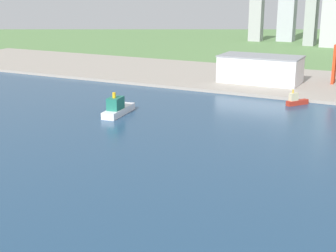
# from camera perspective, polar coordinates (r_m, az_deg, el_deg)

# --- Properties ---
(ground_plane) EXTENTS (2400.00, 2400.00, 0.00)m
(ground_plane) POSITION_cam_1_polar(r_m,az_deg,el_deg) (259.19, 8.67, -2.39)
(ground_plane) COLOR #5F894E
(water_bay) EXTENTS (840.00, 360.00, 0.15)m
(water_bay) POSITION_cam_1_polar(r_m,az_deg,el_deg) (206.37, 3.38, -7.08)
(water_bay) COLOR navy
(water_bay) RESTS_ON ground
(industrial_pier) EXTENTS (840.00, 140.00, 2.50)m
(industrial_pier) POSITION_cam_1_polar(r_m,az_deg,el_deg) (438.55, 16.54, 4.82)
(industrial_pier) COLOR #A1988B
(industrial_pier) RESTS_ON ground
(tugboat_small) EXTENTS (13.63, 16.69, 11.88)m
(tugboat_small) POSITION_cam_1_polar(r_m,az_deg,el_deg) (358.08, 14.91, 2.92)
(tugboat_small) COLOR #B22D1E
(tugboat_small) RESTS_ON water_bay
(ferry_boat) EXTENTS (13.33, 34.97, 16.04)m
(ferry_boat) POSITION_cam_1_polar(r_m,az_deg,el_deg) (320.41, -5.99, 2.11)
(ferry_boat) COLOR white
(ferry_boat) RESTS_ON water_bay
(warehouse_main) EXTENTS (69.09, 35.67, 23.18)m
(warehouse_main) POSITION_cam_1_polar(r_m,az_deg,el_deg) (425.92, 10.86, 6.64)
(warehouse_main) COLOR white
(warehouse_main) RESTS_ON industrial_pier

